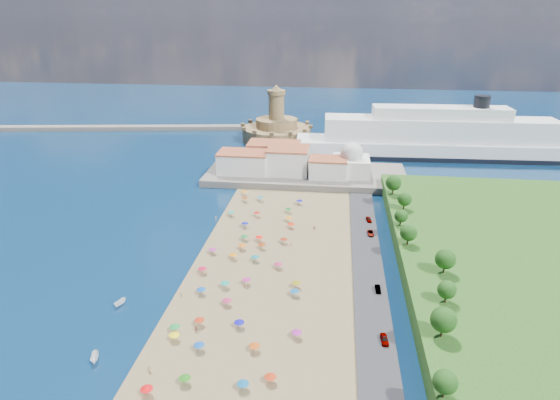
# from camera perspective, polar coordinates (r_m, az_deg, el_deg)

# --- Properties ---
(ground) EXTENTS (700.00, 700.00, 0.00)m
(ground) POSITION_cam_1_polar(r_m,az_deg,el_deg) (148.94, -2.72, -6.36)
(ground) COLOR #071938
(ground) RESTS_ON ground
(terrace) EXTENTS (90.00, 36.00, 3.00)m
(terrace) POSITION_cam_1_polar(r_m,az_deg,el_deg) (214.01, 3.17, 3.08)
(terrace) COLOR #59544C
(terrace) RESTS_ON ground
(jetty) EXTENTS (18.00, 70.00, 2.40)m
(jetty) POSITION_cam_1_polar(r_m,az_deg,el_deg) (249.54, -1.32, 5.79)
(jetty) COLOR #59544C
(jetty) RESTS_ON ground
(breakwater) EXTENTS (199.03, 34.77, 2.60)m
(breakwater) POSITION_cam_1_polar(r_m,az_deg,el_deg) (319.51, -17.97, 8.36)
(breakwater) COLOR #59544C
(breakwater) RESTS_ON ground
(waterfront_buildings) EXTENTS (57.00, 29.00, 11.00)m
(waterfront_buildings) POSITION_cam_1_polar(r_m,az_deg,el_deg) (213.84, -0.28, 4.89)
(waterfront_buildings) COLOR silver
(waterfront_buildings) RESTS_ON terrace
(domed_building) EXTENTS (16.00, 16.00, 15.00)m
(domed_building) POSITION_cam_1_polar(r_m,az_deg,el_deg) (209.52, 8.65, 4.59)
(domed_building) COLOR silver
(domed_building) RESTS_ON terrace
(fortress) EXTENTS (40.00, 40.00, 32.40)m
(fortress) POSITION_cam_1_polar(r_m,az_deg,el_deg) (276.89, -0.43, 8.60)
(fortress) COLOR #9A7A4D
(fortress) RESTS_ON ground
(cruise_ship) EXTENTS (147.22, 27.21, 32.01)m
(cruise_ship) POSITION_cam_1_polar(r_m,az_deg,el_deg) (257.19, 18.66, 7.05)
(cruise_ship) COLOR black
(cruise_ship) RESTS_ON ground
(beach_parasols) EXTENTS (32.88, 117.22, 2.20)m
(beach_parasols) POSITION_cam_1_polar(r_m,az_deg,el_deg) (136.92, -4.32, -8.10)
(beach_parasols) COLOR gray
(beach_parasols) RESTS_ON beach
(beachgoers) EXTENTS (36.88, 96.00, 1.81)m
(beachgoers) POSITION_cam_1_polar(r_m,az_deg,el_deg) (145.29, -3.68, -6.66)
(beachgoers) COLOR tan
(beachgoers) RESTS_ON beach
(moored_boats) EXTENTS (6.43, 24.77, 1.61)m
(moored_boats) POSITION_cam_1_polar(r_m,az_deg,el_deg) (121.29, -20.34, -14.77)
(moored_boats) COLOR white
(moored_boats) RESTS_ON ground
(parked_cars) EXTENTS (2.27, 71.04, 1.40)m
(parked_cars) POSITION_cam_1_polar(r_m,az_deg,el_deg) (144.77, 11.39, -7.09)
(parked_cars) COLOR gray
(parked_cars) RESTS_ON promenade
(hillside_trees) EXTENTS (13.68, 107.39, 7.51)m
(hillside_trees) POSITION_cam_1_polar(r_m,az_deg,el_deg) (139.81, 16.42, -4.70)
(hillside_trees) COLOR #382314
(hillside_trees) RESTS_ON hillside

